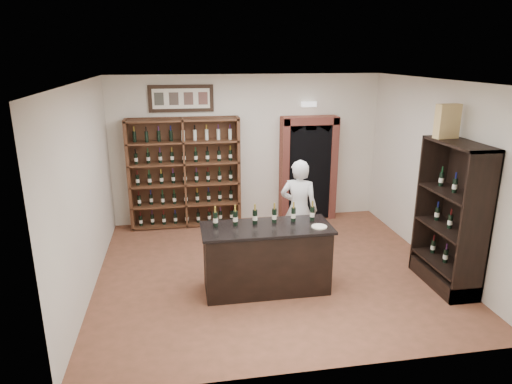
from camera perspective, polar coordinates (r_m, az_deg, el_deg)
floor at (r=7.55m, az=1.91°, el=-9.71°), size 5.50×5.50×0.00m
ceiling at (r=6.76m, az=2.16°, el=13.67°), size 5.50×5.50×0.00m
wall_back at (r=9.40m, az=-1.06°, el=5.36°), size 5.50×0.04×3.00m
wall_left at (r=7.00m, az=-20.59°, el=0.22°), size 0.04×5.00×3.00m
wall_right at (r=8.01m, az=21.68°, el=2.12°), size 0.04×5.00×3.00m
wine_shelf at (r=9.22m, az=-8.90°, el=2.39°), size 2.20×0.38×2.20m
framed_picture at (r=9.11m, az=-9.34°, el=11.46°), size 1.25×0.04×0.52m
arched_doorway at (r=9.58m, az=6.53°, el=3.26°), size 1.17×0.35×2.17m
emergency_light at (r=9.45m, az=6.63°, el=10.84°), size 0.30×0.10×0.10m
tasting_counter at (r=6.77m, az=1.30°, el=-8.35°), size 1.88×0.78×1.00m
counter_bottle_0 at (r=6.58m, az=-5.09°, el=-3.39°), size 0.07×0.07×0.30m
counter_bottle_1 at (r=6.60m, az=-2.60°, el=-3.25°), size 0.07×0.07×0.30m
counter_bottle_2 at (r=6.64m, az=-0.13°, el=-3.11°), size 0.07×0.07×0.30m
counter_bottle_3 at (r=6.69m, az=2.31°, el=-2.96°), size 0.07×0.07×0.30m
counter_bottle_4 at (r=6.75m, az=4.70°, el=-2.82°), size 0.07×0.07×0.30m
counter_bottle_5 at (r=6.83m, az=7.04°, el=-2.67°), size 0.07×0.07×0.30m
side_cabinet at (r=7.40m, az=23.09°, el=-5.32°), size 0.48×1.20×2.20m
shopkeeper at (r=7.71m, az=5.37°, el=-2.23°), size 0.75×0.64×1.73m
plate at (r=6.60m, az=7.91°, el=-4.32°), size 0.22×0.22×0.02m
wine_crate at (r=7.20m, az=22.80°, el=8.16°), size 0.37×0.19×0.49m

